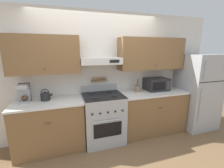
% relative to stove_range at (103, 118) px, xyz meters
% --- Properties ---
extents(ground_plane, '(16.00, 16.00, 0.00)m').
position_rel_stove_range_xyz_m(ground_plane, '(0.00, -0.29, -0.48)').
color(ground_plane, brown).
extents(wall_back, '(5.20, 0.46, 2.55)m').
position_rel_stove_range_xyz_m(wall_back, '(0.06, 0.30, 0.95)').
color(wall_back, silver).
rests_on(wall_back, ground_plane).
extents(counter_left, '(1.19, 0.64, 0.92)m').
position_rel_stove_range_xyz_m(counter_left, '(-0.98, 0.03, -0.02)').
color(counter_left, brown).
rests_on(counter_left, ground_plane).
extents(counter_right, '(1.46, 0.64, 0.92)m').
position_rel_stove_range_xyz_m(counter_right, '(1.12, 0.03, -0.02)').
color(counter_right, brown).
rests_on(counter_right, ground_plane).
extents(stove_range, '(0.77, 0.69, 1.08)m').
position_rel_stove_range_xyz_m(stove_range, '(0.00, 0.00, 0.00)').
color(stove_range, '#ADAFB5').
rests_on(stove_range, ground_plane).
extents(refrigerator, '(0.79, 0.78, 1.71)m').
position_rel_stove_range_xyz_m(refrigerator, '(2.25, -0.06, 0.37)').
color(refrigerator, '#ADAFB5').
rests_on(refrigerator, ground_plane).
extents(tea_kettle, '(0.21, 0.16, 0.21)m').
position_rel_stove_range_xyz_m(tea_kettle, '(-1.03, 0.13, 0.51)').
color(tea_kettle, '#232326').
rests_on(tea_kettle, counter_left).
extents(coffee_maker, '(0.16, 0.23, 0.32)m').
position_rel_stove_range_xyz_m(coffee_maker, '(-1.36, 0.16, 0.60)').
color(coffee_maker, '#ADAFB5').
rests_on(coffee_maker, counter_left).
extents(microwave, '(0.49, 0.40, 0.27)m').
position_rel_stove_range_xyz_m(microwave, '(1.27, 0.15, 0.57)').
color(microwave, '#232326').
rests_on(microwave, counter_right).
extents(utensil_crock, '(0.11, 0.11, 0.29)m').
position_rel_stove_range_xyz_m(utensil_crock, '(0.80, 0.13, 0.51)').
color(utensil_crock, '#8E7051').
rests_on(utensil_crock, counter_right).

